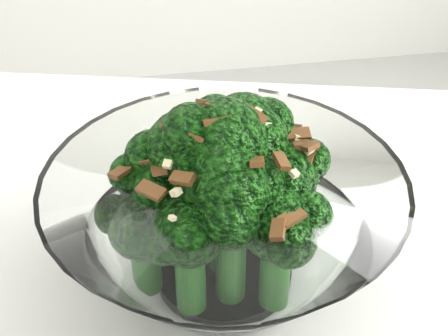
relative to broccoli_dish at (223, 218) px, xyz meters
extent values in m
cylinder|color=white|center=(0.00, 0.00, -0.06)|extent=(0.10, 0.10, 0.01)
cylinder|color=#1D5717|center=(0.02, 0.02, 0.00)|extent=(0.02, 0.02, 0.09)
sphere|color=#17530F|center=(0.02, 0.02, 0.06)|extent=(0.05, 0.05, 0.05)
cylinder|color=#1D5717|center=(-0.03, -0.03, -0.02)|extent=(0.02, 0.02, 0.06)
sphere|color=#17530F|center=(-0.03, -0.03, 0.02)|extent=(0.05, 0.05, 0.05)
cylinder|color=#1D5717|center=(0.03, -0.04, -0.02)|extent=(0.02, 0.02, 0.06)
sphere|color=#17530F|center=(0.03, -0.04, 0.02)|extent=(0.05, 0.05, 0.05)
cylinder|color=#1D5717|center=(0.00, -0.03, -0.01)|extent=(0.02, 0.02, 0.08)
sphere|color=#17530F|center=(0.00, -0.03, 0.05)|extent=(0.05, 0.05, 0.05)
cylinder|color=#1D5717|center=(0.01, 0.05, -0.02)|extent=(0.02, 0.02, 0.05)
sphere|color=#17530F|center=(0.01, 0.05, 0.01)|extent=(0.05, 0.05, 0.05)
cylinder|color=#1D5717|center=(0.05, 0.03, -0.02)|extent=(0.02, 0.02, 0.05)
sphere|color=#17530F|center=(0.05, 0.03, 0.01)|extent=(0.05, 0.05, 0.05)
cylinder|color=#1D5717|center=(-0.04, 0.02, -0.02)|extent=(0.02, 0.02, 0.06)
sphere|color=#17530F|center=(-0.04, 0.02, 0.03)|extent=(0.05, 0.05, 0.05)
cylinder|color=#1D5717|center=(0.00, 0.00, 0.00)|extent=(0.02, 0.02, 0.10)
sphere|color=#17530F|center=(0.00, 0.00, 0.06)|extent=(0.06, 0.06, 0.06)
cylinder|color=#1D5717|center=(-0.02, 0.01, 0.00)|extent=(0.02, 0.02, 0.09)
sphere|color=#17530F|center=(-0.02, 0.01, 0.05)|extent=(0.06, 0.06, 0.06)
cylinder|color=#1D5717|center=(-0.06, -0.01, -0.02)|extent=(0.02, 0.02, 0.05)
sphere|color=#17530F|center=(-0.06, -0.01, 0.01)|extent=(0.05, 0.05, 0.05)
cylinder|color=#1D5717|center=(0.04, 0.00, -0.01)|extent=(0.02, 0.02, 0.07)
sphere|color=#17530F|center=(0.04, 0.00, 0.03)|extent=(0.05, 0.05, 0.05)
cube|color=brown|center=(0.03, -0.03, 0.06)|extent=(0.01, 0.02, 0.01)
cube|color=brown|center=(-0.05, -0.03, 0.05)|extent=(0.02, 0.02, 0.01)
cube|color=brown|center=(0.03, -0.06, 0.04)|extent=(0.02, 0.02, 0.01)
cube|color=brown|center=(0.04, 0.03, 0.06)|extent=(0.02, 0.02, 0.01)
cube|color=brown|center=(-0.01, 0.00, 0.09)|extent=(0.01, 0.02, 0.01)
cube|color=brown|center=(0.00, 0.06, 0.05)|extent=(0.02, 0.02, 0.01)
cube|color=brown|center=(-0.01, 0.04, 0.06)|extent=(0.01, 0.02, 0.00)
cube|color=brown|center=(0.06, 0.00, 0.06)|extent=(0.02, 0.02, 0.01)
cube|color=brown|center=(-0.01, -0.01, 0.09)|extent=(0.02, 0.01, 0.01)
cube|color=brown|center=(-0.03, -0.03, 0.06)|extent=(0.02, 0.02, 0.01)
cube|color=brown|center=(-0.07, 0.00, 0.05)|extent=(0.02, 0.02, 0.00)
cube|color=brown|center=(0.02, 0.06, 0.04)|extent=(0.01, 0.02, 0.01)
cube|color=brown|center=(-0.01, 0.07, 0.05)|extent=(0.01, 0.02, 0.01)
cube|color=brown|center=(0.05, 0.03, 0.05)|extent=(0.02, 0.02, 0.01)
cube|color=brown|center=(0.02, -0.03, 0.07)|extent=(0.01, 0.02, 0.01)
cube|color=brown|center=(-0.01, 0.01, 0.09)|extent=(0.02, 0.01, 0.01)
cube|color=brown|center=(0.05, 0.01, 0.06)|extent=(0.02, 0.01, 0.01)
cube|color=brown|center=(0.02, 0.00, 0.08)|extent=(0.02, 0.02, 0.01)
cube|color=brown|center=(0.00, 0.07, 0.04)|extent=(0.02, 0.02, 0.01)
cube|color=brown|center=(-0.03, 0.00, 0.07)|extent=(0.02, 0.02, 0.01)
cube|color=brown|center=(0.03, 0.01, 0.07)|extent=(0.01, 0.02, 0.01)
cube|color=brown|center=(-0.04, -0.01, 0.06)|extent=(0.01, 0.02, 0.01)
cube|color=brown|center=(0.02, 0.00, 0.08)|extent=(0.02, 0.02, 0.01)
cube|color=brown|center=(0.02, -0.07, 0.04)|extent=(0.01, 0.02, 0.01)
cube|color=brown|center=(0.06, 0.00, 0.05)|extent=(0.02, 0.01, 0.01)
cube|color=brown|center=(0.00, -0.03, 0.07)|extent=(0.02, 0.02, 0.01)
cube|color=brown|center=(-0.03, 0.01, 0.07)|extent=(0.01, 0.02, 0.01)
cube|color=brown|center=(-0.02, -0.01, 0.08)|extent=(0.01, 0.02, 0.01)
cube|color=brown|center=(0.06, 0.00, 0.05)|extent=(0.02, 0.02, 0.01)
cube|color=brown|center=(0.00, -0.03, 0.07)|extent=(0.02, 0.02, 0.01)
cube|color=brown|center=(-0.05, 0.00, 0.06)|extent=(0.02, 0.01, 0.01)
cube|color=brown|center=(-0.03, 0.04, 0.05)|extent=(0.01, 0.02, 0.01)
cube|color=brown|center=(0.02, 0.03, 0.06)|extent=(0.01, 0.02, 0.01)
cube|color=brown|center=(0.00, 0.01, 0.09)|extent=(0.02, 0.02, 0.01)
cube|color=beige|center=(0.06, 0.02, 0.05)|extent=(0.01, 0.01, 0.01)
cube|color=beige|center=(-0.03, 0.05, 0.05)|extent=(0.01, 0.01, 0.01)
cube|color=beige|center=(0.04, 0.02, 0.06)|extent=(0.01, 0.01, 0.00)
cube|color=beige|center=(0.02, 0.01, 0.08)|extent=(0.01, 0.01, 0.00)
cube|color=beige|center=(-0.02, -0.01, 0.08)|extent=(0.01, 0.01, 0.00)
cube|color=beige|center=(0.02, 0.04, 0.06)|extent=(0.01, 0.01, 0.00)
cube|color=beige|center=(-0.01, -0.02, 0.07)|extent=(0.01, 0.01, 0.01)
cube|color=beige|center=(0.00, 0.06, 0.05)|extent=(0.00, 0.01, 0.00)
cube|color=beige|center=(0.00, -0.01, 0.08)|extent=(0.01, 0.01, 0.01)
cube|color=beige|center=(0.03, 0.00, 0.08)|extent=(0.01, 0.01, 0.01)
cube|color=beige|center=(-0.01, 0.04, 0.06)|extent=(0.01, 0.01, 0.00)
cube|color=beige|center=(0.04, -0.03, 0.06)|extent=(0.01, 0.01, 0.01)
cube|color=beige|center=(0.06, 0.00, 0.05)|extent=(0.00, 0.00, 0.00)
cube|color=beige|center=(-0.05, 0.04, 0.05)|extent=(0.01, 0.01, 0.00)
cube|color=beige|center=(-0.05, 0.03, 0.05)|extent=(0.01, 0.01, 0.01)
cube|color=beige|center=(0.06, 0.00, 0.05)|extent=(0.01, 0.01, 0.01)
cube|color=beige|center=(0.02, 0.04, 0.06)|extent=(0.01, 0.01, 0.00)
cube|color=beige|center=(-0.01, 0.03, 0.07)|extent=(0.01, 0.01, 0.00)
cube|color=beige|center=(0.02, 0.06, 0.05)|extent=(0.01, 0.01, 0.00)
cube|color=beige|center=(0.00, 0.01, 0.09)|extent=(0.01, 0.01, 0.00)
cube|color=beige|center=(-0.04, -0.05, 0.05)|extent=(0.01, 0.01, 0.00)
cube|color=beige|center=(0.02, 0.00, 0.08)|extent=(0.01, 0.01, 0.00)
cube|color=beige|center=(0.02, 0.01, 0.08)|extent=(0.01, 0.01, 0.00)
cube|color=beige|center=(0.03, -0.01, 0.07)|extent=(0.01, 0.01, 0.01)
cube|color=beige|center=(-0.04, -0.02, 0.06)|extent=(0.01, 0.01, 0.01)
cube|color=beige|center=(0.05, 0.01, 0.05)|extent=(0.01, 0.01, 0.01)
cube|color=beige|center=(-0.02, 0.05, 0.05)|extent=(0.01, 0.01, 0.00)
cube|color=beige|center=(-0.02, 0.04, 0.06)|extent=(0.01, 0.01, 0.00)
cube|color=beige|center=(-0.04, -0.04, 0.06)|extent=(0.01, 0.01, 0.01)
camera|label=1|loc=(-0.06, -0.36, 0.32)|focal=55.00mm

